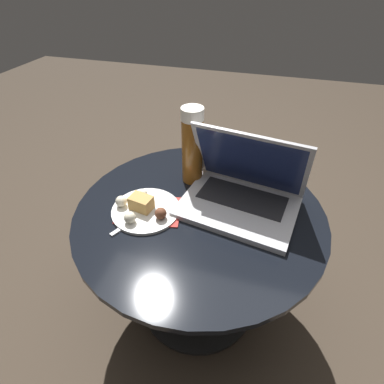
# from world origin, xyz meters

# --- Properties ---
(ground_plane) EXTENTS (6.00, 6.00, 0.00)m
(ground_plane) POSITION_xyz_m (0.00, 0.00, 0.00)
(ground_plane) COLOR #382D23
(table) EXTENTS (0.75, 0.75, 0.48)m
(table) POSITION_xyz_m (0.00, 0.00, 0.35)
(table) COLOR black
(table) RESTS_ON ground_plane
(napkin) EXTENTS (0.21, 0.17, 0.00)m
(napkin) POSITION_xyz_m (-0.14, -0.05, 0.48)
(napkin) COLOR #B7332D
(napkin) RESTS_ON table
(laptop) EXTENTS (0.37, 0.30, 0.24)m
(laptop) POSITION_xyz_m (0.11, 0.06, 0.53)
(laptop) COLOR #B2B2B7
(laptop) RESTS_ON table
(beer_glass) EXTENTS (0.07, 0.07, 0.26)m
(beer_glass) POSITION_xyz_m (-0.06, 0.14, 0.61)
(beer_glass) COLOR brown
(beer_glass) RESTS_ON table
(snack_plate) EXTENTS (0.20, 0.20, 0.05)m
(snack_plate) POSITION_xyz_m (-0.16, -0.06, 0.50)
(snack_plate) COLOR silver
(snack_plate) RESTS_ON table
(fork) EXTENTS (0.10, 0.17, 0.01)m
(fork) POSITION_xyz_m (-0.16, -0.08, 0.48)
(fork) COLOR silver
(fork) RESTS_ON table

